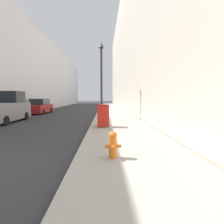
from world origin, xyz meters
name	(u,v)px	position (x,y,z in m)	size (l,w,h in m)	color
sidewalk_right	(112,112)	(5.64, 18.00, 0.07)	(3.58, 60.00, 0.15)	#9E998E
building_left_glass	(13,74)	(-10.26, 26.00, 5.76)	(12.00, 60.00, 11.52)	#BCBCC1
building_right_stone	(157,52)	(13.53, 26.00, 9.50)	(12.00, 60.00, 19.01)	beige
fire_hydrant	(113,144)	(4.94, 1.21, 0.54)	(0.46, 0.35, 0.75)	orange
trash_bin	(103,116)	(4.64, 6.49, 0.81)	(0.68, 0.57, 1.29)	red
lamppost	(101,76)	(4.48, 10.65, 3.62)	(0.45, 0.45, 6.09)	#2D332D
pickup_truck	(5,109)	(-2.82, 9.93, 0.99)	(2.07, 4.86, 2.36)	slate
parked_sedan_near	(40,107)	(-2.86, 17.29, 0.79)	(1.83, 4.61, 1.74)	maroon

